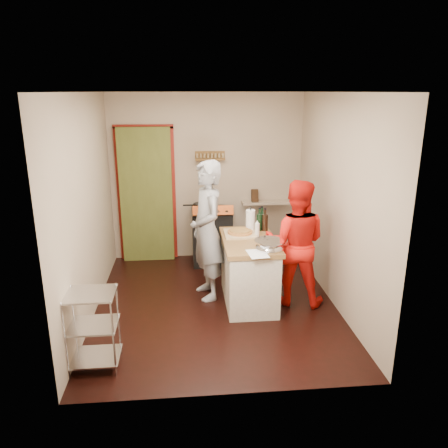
% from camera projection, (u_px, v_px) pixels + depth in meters
% --- Properties ---
extents(floor, '(3.50, 3.50, 0.00)m').
position_uv_depth(floor, '(216.00, 304.00, 5.59)').
color(floor, black).
rests_on(floor, ground).
extents(back_wall, '(3.00, 0.44, 2.60)m').
position_uv_depth(back_wall, '(167.00, 189.00, 6.90)').
color(back_wall, tan).
rests_on(back_wall, ground).
extents(left_wall, '(0.04, 3.50, 2.60)m').
position_uv_depth(left_wall, '(87.00, 209.00, 5.07)').
color(left_wall, tan).
rests_on(left_wall, ground).
extents(right_wall, '(0.04, 3.50, 2.60)m').
position_uv_depth(right_wall, '(337.00, 203.00, 5.34)').
color(right_wall, tan).
rests_on(right_wall, ground).
extents(ceiling, '(3.00, 3.50, 0.02)m').
position_uv_depth(ceiling, '(215.00, 91.00, 4.83)').
color(ceiling, white).
rests_on(ceiling, back_wall).
extents(stove, '(0.60, 0.63, 1.00)m').
position_uv_depth(stove, '(212.00, 235.00, 6.82)').
color(stove, black).
rests_on(stove, ground).
extents(wire_shelving, '(0.48, 0.40, 0.80)m').
position_uv_depth(wire_shelving, '(93.00, 326.00, 4.20)').
color(wire_shelving, silver).
rests_on(wire_shelving, ground).
extents(island, '(0.68, 1.22, 1.15)m').
position_uv_depth(island, '(249.00, 269.00, 5.53)').
color(island, beige).
rests_on(island, ground).
extents(person_stripe, '(0.58, 0.74, 1.80)m').
position_uv_depth(person_stripe, '(207.00, 231.00, 5.56)').
color(person_stripe, '#B3B4B8').
rests_on(person_stripe, ground).
extents(person_red, '(0.92, 0.81, 1.60)m').
position_uv_depth(person_red, '(295.00, 243.00, 5.43)').
color(person_red, red).
rests_on(person_red, ground).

